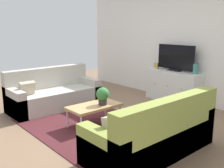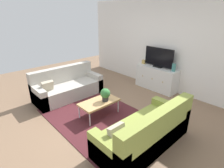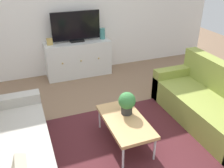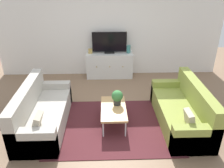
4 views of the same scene
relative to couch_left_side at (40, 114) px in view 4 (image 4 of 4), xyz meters
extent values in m
plane|color=#84664C|center=(1.44, 0.11, -0.28)|extent=(10.00, 10.00, 0.00)
cube|color=white|center=(1.44, 2.66, 1.07)|extent=(6.40, 0.12, 2.70)
cube|color=#4C1E23|center=(1.44, -0.04, -0.27)|extent=(2.50, 1.90, 0.01)
cube|color=#B2ADA3|center=(0.09, 0.01, -0.08)|extent=(0.81, 1.92, 0.41)
cube|color=#B2ADA3|center=(-0.22, 0.01, 0.15)|extent=(0.20, 1.92, 0.85)
cube|color=#B2ADA3|center=(0.09, 0.87, 0.00)|extent=(0.81, 0.18, 0.55)
cube|color=#B2ADA3|center=(0.09, -0.86, 0.00)|extent=(0.81, 0.18, 0.55)
cube|color=#B2A58C|center=(0.14, -0.62, 0.25)|extent=(0.19, 0.30, 0.32)
cube|color=olive|center=(2.79, 0.01, -0.08)|extent=(0.81, 1.92, 0.41)
cube|color=olive|center=(3.09, 0.01, 0.15)|extent=(0.20, 1.92, 0.85)
cube|color=olive|center=(2.79, 0.87, 0.00)|extent=(0.81, 0.18, 0.55)
cube|color=olive|center=(2.79, -0.86, 0.00)|extent=(0.81, 0.18, 0.55)
cube|color=#B2A58C|center=(2.74, -0.62, 0.25)|extent=(0.16, 0.30, 0.31)
cube|color=tan|center=(1.45, 0.03, 0.07)|extent=(0.50, 0.93, 0.04)
cylinder|color=silver|center=(1.25, -0.39, -0.11)|extent=(0.03, 0.03, 0.33)
cylinder|color=silver|center=(1.66, -0.39, -0.11)|extent=(0.03, 0.03, 0.33)
cylinder|color=silver|center=(1.25, 0.46, -0.11)|extent=(0.03, 0.03, 0.33)
cylinder|color=silver|center=(1.66, 0.46, -0.11)|extent=(0.03, 0.03, 0.33)
cylinder|color=#2D2D2D|center=(1.53, 0.16, 0.15)|extent=(0.15, 0.15, 0.11)
sphere|color=#387A3D|center=(1.53, 0.16, 0.29)|extent=(0.23, 0.23, 0.23)
cube|color=silver|center=(1.43, 2.38, 0.08)|extent=(1.32, 0.44, 0.72)
sphere|color=#B79338|center=(1.06, 2.14, 0.12)|extent=(0.03, 0.03, 0.03)
sphere|color=#B79338|center=(1.43, 2.14, 0.12)|extent=(0.03, 0.03, 0.03)
sphere|color=#B79338|center=(1.80, 2.14, 0.12)|extent=(0.03, 0.03, 0.03)
cube|color=black|center=(1.43, 2.40, 0.46)|extent=(0.28, 0.16, 0.04)
cube|color=black|center=(1.43, 2.40, 0.76)|extent=(0.96, 0.04, 0.56)
cylinder|color=teal|center=(1.97, 2.38, 0.55)|extent=(0.11, 0.11, 0.22)
cube|color=tan|center=(0.89, 2.38, 0.51)|extent=(0.11, 0.07, 0.13)
camera|label=1|loc=(4.98, -2.60, 1.45)|focal=41.87mm
camera|label=2|loc=(4.38, -2.23, 2.04)|focal=28.49mm
camera|label=3|loc=(0.35, -2.36, 1.98)|focal=39.79mm
camera|label=4|loc=(1.30, -3.84, 2.54)|focal=36.77mm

